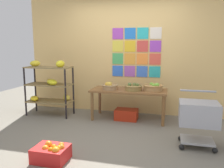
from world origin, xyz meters
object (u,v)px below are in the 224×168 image
orange_crate_foreground (52,153)px  shopping_cart (198,115)px  fruit_basket_centre (133,87)px  fruit_basket_right (153,87)px  produce_crate_under_table (126,114)px  fruit_basket_left (110,86)px  banana_shelf_unit (50,84)px  display_table (129,93)px

orange_crate_foreground → shopping_cart: (1.90, 0.93, 0.38)m
fruit_basket_centre → orange_crate_foreground: fruit_basket_centre is taller
fruit_basket_right → shopping_cart: bearing=-55.1°
fruit_basket_centre → shopping_cart: bearing=-41.1°
fruit_basket_right → produce_crate_under_table: (-0.53, -0.05, -0.59)m
fruit_basket_left → orange_crate_foreground: fruit_basket_left is taller
banana_shelf_unit → shopping_cart: 3.11m
produce_crate_under_table → banana_shelf_unit: bearing=-177.3°
display_table → orange_crate_foreground: size_ratio=3.47×
fruit_basket_centre → orange_crate_foreground: size_ratio=0.80×
banana_shelf_unit → produce_crate_under_table: 1.79m
fruit_basket_left → shopping_cart: shopping_cart is taller
fruit_basket_left → orange_crate_foreground: bearing=-98.7°
fruit_basket_centre → banana_shelf_unit: bearing=-178.3°
fruit_basket_left → produce_crate_under_table: fruit_basket_left is taller
display_table → shopping_cart: (1.23, -1.05, -0.06)m
banana_shelf_unit → fruit_basket_right: (2.22, 0.13, 0.00)m
produce_crate_under_table → shopping_cart: shopping_cart is taller
banana_shelf_unit → produce_crate_under_table: banana_shelf_unit is taller
fruit_basket_centre → fruit_basket_left: fruit_basket_left is taller
fruit_basket_centre → fruit_basket_left: bearing=-175.6°
fruit_basket_left → produce_crate_under_table: bearing=10.0°
produce_crate_under_table → orange_crate_foreground: orange_crate_foreground is taller
fruit_basket_right → produce_crate_under_table: size_ratio=0.85×
display_table → produce_crate_under_table: (-0.04, -0.04, -0.44)m
display_table → orange_crate_foreground: (-0.67, -1.99, -0.44)m
banana_shelf_unit → display_table: size_ratio=0.79×
banana_shelf_unit → fruit_basket_left: banana_shelf_unit is taller
display_table → fruit_basket_right: 0.51m
display_table → shopping_cart: size_ratio=1.86×
banana_shelf_unit → display_table: (1.72, 0.12, -0.14)m
fruit_basket_left → fruit_basket_right: bearing=7.3°
fruit_basket_right → orange_crate_foreground: 2.38m
shopping_cart → fruit_basket_left: bearing=136.2°
display_table → produce_crate_under_table: bearing=-131.5°
display_table → produce_crate_under_table: size_ratio=3.35×
fruit_basket_left → display_table: bearing=15.3°
fruit_basket_right → orange_crate_foreground: bearing=-120.1°
produce_crate_under_table → display_table: bearing=48.5°
shopping_cart → banana_shelf_unit: bearing=149.3°
banana_shelf_unit → fruit_basket_left: size_ratio=3.58×
banana_shelf_unit → orange_crate_foreground: 2.22m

